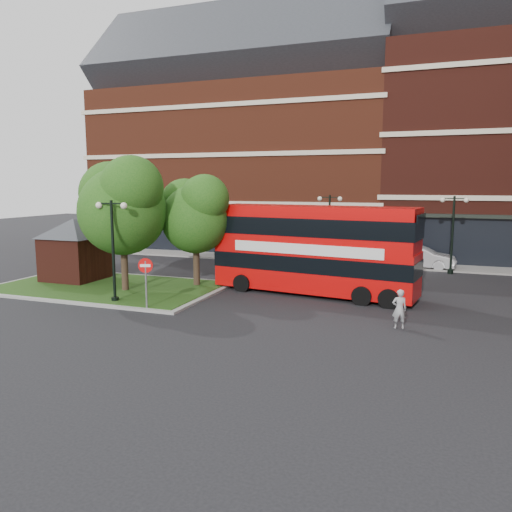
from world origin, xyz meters
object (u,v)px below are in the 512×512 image
at_px(bus, 313,244).
at_px(woman, 399,309).
at_px(car_silver, 286,252).
at_px(car_white, 420,257).

height_order(bus, woman, bus).
xyz_separation_m(car_silver, car_white, (9.55, 0.14, 0.08)).
distance_m(woman, car_white, 15.46).
relative_size(bus, car_white, 2.33).
height_order(bus, car_white, bus).
height_order(woman, car_silver, woman).
bearing_deg(woman, car_silver, -73.96).
bearing_deg(bus, woman, -38.44).
bearing_deg(woman, bus, -61.67).
bearing_deg(car_white, car_silver, 97.32).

